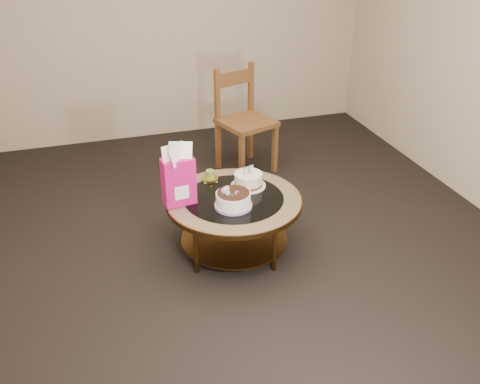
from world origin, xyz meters
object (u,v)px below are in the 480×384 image
object	(u,v)px
decorated_cake	(233,200)
gift_bag	(178,175)
cream_cake	(248,180)
dining_chair	(244,120)
coffee_table	(234,207)

from	to	relation	value
decorated_cake	gift_bag	world-z (taller)	gift_bag
gift_bag	cream_cake	bearing A→B (deg)	2.99
decorated_cake	dining_chair	bearing A→B (deg)	69.48
coffee_table	gift_bag	bearing A→B (deg)	173.42
coffee_table	dining_chair	xyz separation A→B (m)	(0.51, 1.36, 0.14)
decorated_cake	cream_cake	distance (m)	0.33
decorated_cake	gift_bag	xyz separation A→B (m)	(-0.35, 0.17, 0.17)
decorated_cake	cream_cake	size ratio (longest dim) A/B	1.02
cream_cake	gift_bag	world-z (taller)	gift_bag
coffee_table	cream_cake	bearing A→B (deg)	41.54
decorated_cake	cream_cake	world-z (taller)	cream_cake
gift_bag	dining_chair	bearing A→B (deg)	48.69
decorated_cake	dining_chair	size ratio (longest dim) A/B	0.27
cream_cake	gift_bag	bearing A→B (deg)	168.01
decorated_cake	gift_bag	size ratio (longest dim) A/B	0.60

